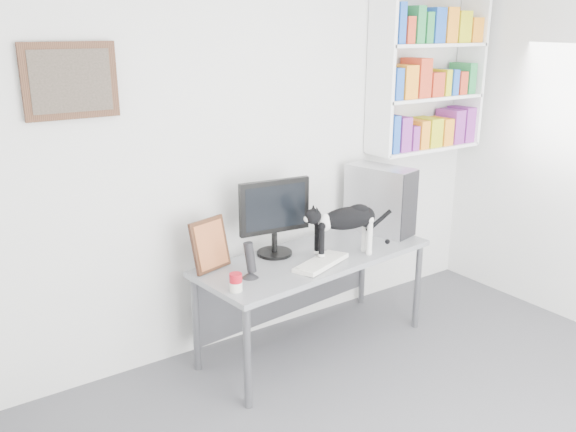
{
  "coord_description": "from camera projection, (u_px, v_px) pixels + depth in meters",
  "views": [
    {
      "loc": [
        -2.25,
        -1.54,
        2.19
      ],
      "look_at": [
        -0.14,
        1.53,
        1.03
      ],
      "focal_mm": 38.0,
      "sensor_mm": 36.0,
      "label": 1
    }
  ],
  "objects": [
    {
      "name": "desk",
      "position": [
        314.0,
        302.0,
        4.25
      ],
      "size": [
        1.73,
        0.82,
        0.7
      ],
      "primitive_type": "cube",
      "rotation": [
        0.0,
        0.0,
        0.1
      ],
      "color": "gray",
      "rests_on": "room"
    },
    {
      "name": "keyboard",
      "position": [
        321.0,
        263.0,
        3.97
      ],
      "size": [
        0.46,
        0.3,
        0.03
      ],
      "primitive_type": "cube",
      "rotation": [
        0.0,
        0.0,
        0.35
      ],
      "color": "silver",
      "rests_on": "desk"
    },
    {
      "name": "cat",
      "position": [
        346.0,
        231.0,
        4.07
      ],
      "size": [
        0.6,
        0.27,
        0.36
      ],
      "primitive_type": null,
      "rotation": [
        0.0,
        0.0,
        -0.2
      ],
      "color": "black",
      "rests_on": "desk"
    },
    {
      "name": "room",
      "position": [
        512.0,
        226.0,
        2.67
      ],
      "size": [
        4.01,
        4.01,
        2.7
      ],
      "color": "#4F4E53",
      "rests_on": "ground"
    },
    {
      "name": "soup_can",
      "position": [
        236.0,
        282.0,
        3.57
      ],
      "size": [
        0.09,
        0.09,
        0.11
      ],
      "primitive_type": "cylinder",
      "rotation": [
        0.0,
        0.0,
        -0.23
      ],
      "color": "#B20F1C",
      "rests_on": "desk"
    },
    {
      "name": "leaning_print",
      "position": [
        210.0,
        244.0,
        3.86
      ],
      "size": [
        0.3,
        0.18,
        0.34
      ],
      "primitive_type": "cube",
      "rotation": [
        0.0,
        0.0,
        0.28
      ],
      "color": "#4B2D18",
      "rests_on": "desk"
    },
    {
      "name": "speaker",
      "position": [
        250.0,
        260.0,
        3.74
      ],
      "size": [
        0.14,
        0.14,
        0.24
      ],
      "primitive_type": "cylinder",
      "rotation": [
        0.0,
        0.0,
        0.52
      ],
      "color": "black",
      "rests_on": "desk"
    },
    {
      "name": "pc_tower",
      "position": [
        380.0,
        199.0,
        4.55
      ],
      "size": [
        0.34,
        0.54,
        0.5
      ],
      "primitive_type": "cube",
      "rotation": [
        0.0,
        0.0,
        0.25
      ],
      "color": "#BAB9BE",
      "rests_on": "desk"
    },
    {
      "name": "bookshelf",
      "position": [
        428.0,
        72.0,
        4.74
      ],
      "size": [
        1.03,
        0.28,
        1.24
      ],
      "primitive_type": "cube",
      "color": "white",
      "rests_on": "room"
    },
    {
      "name": "monitor",
      "position": [
        274.0,
        217.0,
        4.08
      ],
      "size": [
        0.53,
        0.3,
        0.53
      ],
      "primitive_type": "cube",
      "rotation": [
        0.0,
        0.0,
        -0.13
      ],
      "color": "black",
      "rests_on": "desk"
    },
    {
      "name": "wall_art",
      "position": [
        70.0,
        81.0,
        3.36
      ],
      "size": [
        0.52,
        0.04,
        0.42
      ],
      "primitive_type": "cube",
      "color": "#4B2D18",
      "rests_on": "room"
    }
  ]
}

